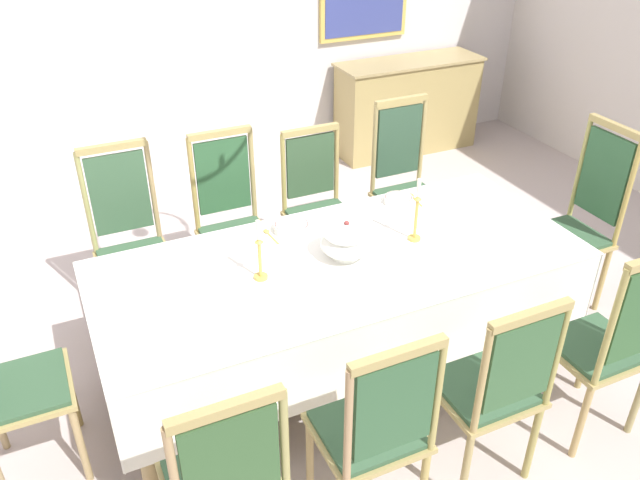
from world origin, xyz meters
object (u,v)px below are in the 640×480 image
object	(u,v)px
chair_north_b	(232,220)
bowl_near_left	(398,199)
chair_south_b	(375,429)
chair_head_east	(580,218)
chair_head_west	(4,381)
spoon_secondary	(268,233)
dining_table	(341,270)
candlestick_west	(260,256)
chair_south_d	(610,341)
bowl_near_right	(292,227)
candlestick_east	(416,216)
chair_south_c	(494,386)
chair_north_d	(405,182)
chair_north_c	(318,205)
sideboard	(407,106)
chair_north_a	(130,241)
spoon_primary	(413,197)
soup_tureen	(346,240)

from	to	relation	value
chair_north_b	bowl_near_left	size ratio (longest dim) A/B	6.73
chair_north_b	bowl_near_left	bearing A→B (deg)	149.02
chair_south_b	chair_head_east	bearing A→B (deg)	25.25
chair_head_west	spoon_secondary	xyz separation A→B (m)	(1.42, 0.39, 0.21)
chair_head_west	dining_table	bearing A→B (deg)	90.00
candlestick_west	bowl_near_left	world-z (taller)	candlestick_west
chair_south_b	chair_south_d	distance (m)	1.28
chair_north_b	spoon_secondary	distance (m)	0.59
chair_head_west	chair_head_east	size ratio (longest dim) A/B	0.89
candlestick_west	spoon_secondary	bearing A→B (deg)	64.52
chair_head_east	bowl_near_right	xyz separation A→B (m)	(-1.82, 0.37, 0.19)
chair_south_b	candlestick_east	world-z (taller)	candlestick_east
chair_south_c	chair_north_d	bearing A→B (deg)	70.19
chair_south_c	bowl_near_right	xyz separation A→B (m)	(-0.43, 1.31, 0.24)
chair_south_b	bowl_near_right	distance (m)	1.34
chair_north_c	candlestick_east	distance (m)	1.02
dining_table	chair_south_d	bearing A→B (deg)	-44.04
chair_north_c	chair_south_b	bearing A→B (deg)	72.23
candlestick_west	spoon_secondary	xyz separation A→B (m)	(0.19, 0.39, -0.13)
bowl_near_right	chair_south_c	bearing A→B (deg)	-71.89
chair_south_c	bowl_near_right	bearing A→B (deg)	108.11
chair_south_c	chair_south_d	xyz separation A→B (m)	(0.68, -0.01, 0.03)
chair_head_west	candlestick_west	distance (m)	1.28
chair_head_west	sideboard	world-z (taller)	chair_head_west
chair_north_b	chair_south_c	xyz separation A→B (m)	(0.60, -1.89, -0.03)
chair_south_c	candlestick_west	xyz separation A→B (m)	(-0.75, 0.94, 0.34)
dining_table	chair_north_a	distance (m)	1.34
chair_head_east	bowl_near_right	distance (m)	1.87
chair_south_c	spoon_primary	world-z (taller)	chair_south_c
chair_north_d	bowl_near_left	distance (m)	0.69
chair_north_b	spoon_primary	xyz separation A→B (m)	(1.01, -0.51, 0.19)
chair_north_b	chair_head_west	xyz separation A→B (m)	(-1.38, -0.95, -0.02)
chair_north_a	sideboard	size ratio (longest dim) A/B	0.82
chair_head_west	soup_tureen	bearing A→B (deg)	90.00
candlestick_west	spoon_primary	bearing A→B (deg)	20.63
chair_south_d	chair_head_east	size ratio (longest dim) A/B	0.94
spoon_primary	chair_north_a	bearing A→B (deg)	169.54
bowl_near_left	bowl_near_right	world-z (taller)	bowl_near_right
spoon_secondary	chair_south_c	bearing A→B (deg)	-71.99
chair_south_b	chair_north_d	world-z (taller)	chair_north_d
candlestick_west	sideboard	size ratio (longest dim) A/B	0.23
sideboard	spoon_secondary	bearing A→B (deg)	44.46
soup_tureen	chair_south_b	bearing A→B (deg)	-109.45
spoon_primary	spoon_secondary	world-z (taller)	same
chair_head_west	candlestick_west	world-z (taller)	candlestick_west
chair_south_c	bowl_near_left	size ratio (longest dim) A/B	6.24
chair_north_d	chair_south_c	bearing A→B (deg)	70.19
chair_south_c	candlestick_west	distance (m)	1.25
chair_south_d	candlestick_east	world-z (taller)	chair_south_d
dining_table	chair_north_c	world-z (taller)	chair_north_c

